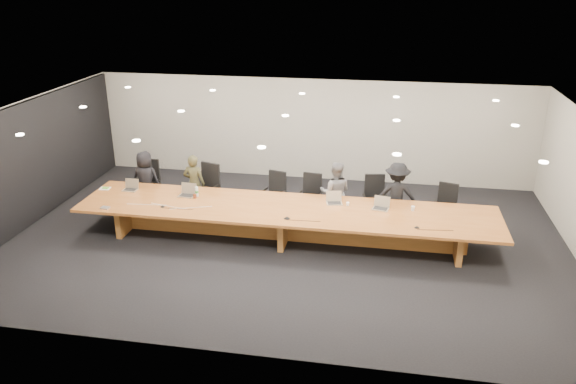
# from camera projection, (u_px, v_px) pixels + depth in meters

# --- Properties ---
(ground) EXTENTS (12.00, 12.00, 0.00)m
(ground) POSITION_uv_depth(u_px,v_px,m) (286.00, 239.00, 12.28)
(ground) COLOR black
(ground) RESTS_ON ground
(back_wall) EXTENTS (12.00, 0.02, 2.80)m
(back_wall) POSITION_uv_depth(u_px,v_px,m) (311.00, 130.00, 15.43)
(back_wall) COLOR beige
(back_wall) RESTS_ON ground
(left_wall_panel) EXTENTS (0.08, 7.84, 2.74)m
(left_wall_panel) POSITION_uv_depth(u_px,v_px,m) (29.00, 165.00, 12.74)
(left_wall_panel) COLOR black
(left_wall_panel) RESTS_ON ground
(conference_table) EXTENTS (9.00, 1.80, 0.75)m
(conference_table) POSITION_uv_depth(u_px,v_px,m) (286.00, 218.00, 12.09)
(conference_table) COLOR brown
(conference_table) RESTS_ON ground
(chair_far_left) EXTENTS (0.63, 0.63, 1.18)m
(chair_far_left) POSITION_uv_depth(u_px,v_px,m) (147.00, 183.00, 13.86)
(chair_far_left) COLOR black
(chair_far_left) RESTS_ON ground
(chair_left) EXTENTS (0.77, 0.77, 1.21)m
(chair_left) POSITION_uv_depth(u_px,v_px,m) (205.00, 188.00, 13.49)
(chair_left) COLOR black
(chair_left) RESTS_ON ground
(chair_mid_left) EXTENTS (0.66, 0.66, 1.06)m
(chair_mid_left) POSITION_uv_depth(u_px,v_px,m) (274.00, 194.00, 13.36)
(chair_mid_left) COLOR black
(chair_mid_left) RESTS_ON ground
(chair_mid_right) EXTENTS (0.62, 0.62, 1.08)m
(chair_mid_right) POSITION_uv_depth(u_px,v_px,m) (310.00, 196.00, 13.18)
(chair_mid_right) COLOR black
(chair_mid_right) RESTS_ON ground
(chair_right) EXTENTS (0.66, 0.66, 1.11)m
(chair_right) POSITION_uv_depth(u_px,v_px,m) (375.00, 199.00, 12.99)
(chair_right) COLOR black
(chair_right) RESTS_ON ground
(chair_far_right) EXTENTS (0.67, 0.67, 1.05)m
(chair_far_right) POSITION_uv_depth(u_px,v_px,m) (445.00, 207.00, 12.64)
(chair_far_right) COLOR black
(chair_far_right) RESTS_ON ground
(person_a) EXTENTS (0.71, 0.47, 1.44)m
(person_a) POSITION_uv_depth(u_px,v_px,m) (146.00, 180.00, 13.71)
(person_a) COLOR black
(person_a) RESTS_ON ground
(person_b) EXTENTS (0.53, 0.35, 1.45)m
(person_b) POSITION_uv_depth(u_px,v_px,m) (194.00, 184.00, 13.45)
(person_b) COLOR #31301B
(person_b) RESTS_ON ground
(person_c) EXTENTS (0.73, 0.58, 1.47)m
(person_c) POSITION_uv_depth(u_px,v_px,m) (335.00, 193.00, 12.88)
(person_c) COLOR slate
(person_c) RESTS_ON ground
(person_d) EXTENTS (0.99, 0.57, 1.52)m
(person_d) POSITION_uv_depth(u_px,v_px,m) (396.00, 195.00, 12.67)
(person_d) COLOR black
(person_d) RESTS_ON ground
(laptop_a) EXTENTS (0.33, 0.25, 0.25)m
(laptop_a) POSITION_uv_depth(u_px,v_px,m) (130.00, 185.00, 12.92)
(laptop_a) COLOR tan
(laptop_a) RESTS_ON conference_table
(laptop_b) EXTENTS (0.38, 0.29, 0.28)m
(laptop_b) POSITION_uv_depth(u_px,v_px,m) (186.00, 190.00, 12.58)
(laptop_b) COLOR tan
(laptop_b) RESTS_ON conference_table
(laptop_d) EXTENTS (0.38, 0.31, 0.27)m
(laptop_d) POSITION_uv_depth(u_px,v_px,m) (334.00, 198.00, 12.17)
(laptop_d) COLOR #C4B496
(laptop_d) RESTS_ON conference_table
(laptop_e) EXTENTS (0.38, 0.31, 0.27)m
(laptop_e) POSITION_uv_depth(u_px,v_px,m) (381.00, 203.00, 11.89)
(laptop_e) COLOR tan
(laptop_e) RESTS_ON conference_table
(water_bottle) EXTENTS (0.09, 0.09, 0.22)m
(water_bottle) POSITION_uv_depth(u_px,v_px,m) (197.00, 192.00, 12.58)
(water_bottle) COLOR silver
(water_bottle) RESTS_ON conference_table
(amber_mug) EXTENTS (0.09, 0.09, 0.09)m
(amber_mug) POSITION_uv_depth(u_px,v_px,m) (195.00, 196.00, 12.51)
(amber_mug) COLOR #652812
(amber_mug) RESTS_ON conference_table
(paper_cup_near) EXTENTS (0.08, 0.08, 0.08)m
(paper_cup_near) POSITION_uv_depth(u_px,v_px,m) (348.00, 204.00, 12.11)
(paper_cup_near) COLOR white
(paper_cup_near) RESTS_ON conference_table
(paper_cup_far) EXTENTS (0.11, 0.11, 0.10)m
(paper_cup_far) POSITION_uv_depth(u_px,v_px,m) (413.00, 208.00, 11.86)
(paper_cup_far) COLOR silver
(paper_cup_far) RESTS_ON conference_table
(notepad) EXTENTS (0.26, 0.21, 0.01)m
(notepad) POSITION_uv_depth(u_px,v_px,m) (105.00, 188.00, 13.06)
(notepad) COLOR silver
(notepad) RESTS_ON conference_table
(lime_gadget) EXTENTS (0.15, 0.09, 0.02)m
(lime_gadget) POSITION_uv_depth(u_px,v_px,m) (105.00, 188.00, 13.04)
(lime_gadget) COLOR #5FB12F
(lime_gadget) RESTS_ON notepad
(av_box) EXTENTS (0.19, 0.15, 0.03)m
(av_box) POSITION_uv_depth(u_px,v_px,m) (105.00, 208.00, 11.98)
(av_box) COLOR #B4B4B9
(av_box) RESTS_ON conference_table
(mic_left) EXTENTS (0.12, 0.12, 0.03)m
(mic_left) POSITION_uv_depth(u_px,v_px,m) (162.00, 206.00, 12.06)
(mic_left) COLOR black
(mic_left) RESTS_ON conference_table
(mic_center) EXTENTS (0.15, 0.15, 0.03)m
(mic_center) POSITION_uv_depth(u_px,v_px,m) (287.00, 218.00, 11.49)
(mic_center) COLOR black
(mic_center) RESTS_ON conference_table
(mic_right) EXTENTS (0.13, 0.13, 0.03)m
(mic_right) POSITION_uv_depth(u_px,v_px,m) (417.00, 227.00, 11.07)
(mic_right) COLOR black
(mic_right) RESTS_ON conference_table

